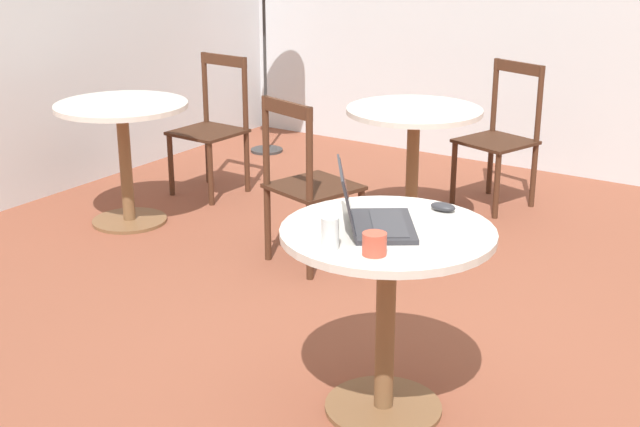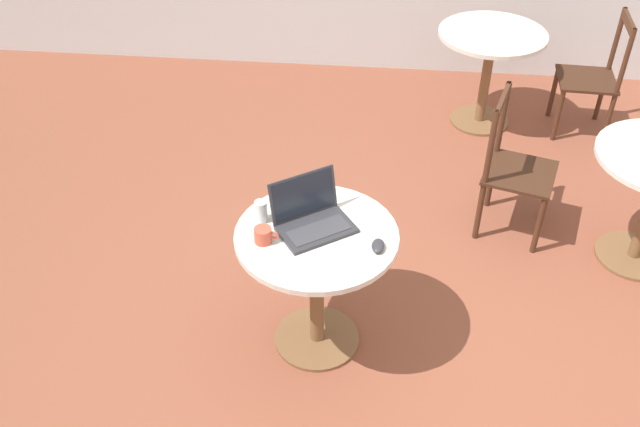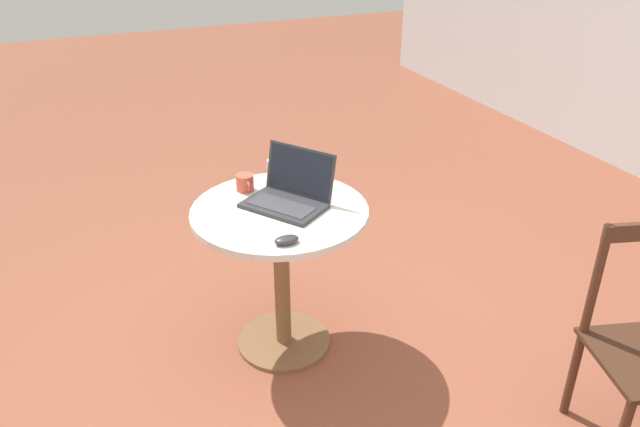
% 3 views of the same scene
% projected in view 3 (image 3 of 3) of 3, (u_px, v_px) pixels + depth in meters
% --- Properties ---
extents(ground_plane, '(16.00, 16.00, 0.00)m').
position_uv_depth(ground_plane, '(301.00, 380.00, 2.83)').
color(ground_plane, brown).
extents(cafe_table_near, '(0.78, 0.78, 0.74)m').
position_uv_depth(cafe_table_near, '(281.00, 244.00, 2.80)').
color(cafe_table_near, brown).
rests_on(cafe_table_near, ground_plane).
extents(laptop, '(0.44, 0.42, 0.23)m').
position_uv_depth(laptop, '(289.00, 194.00, 2.73)').
color(laptop, '#2D2D33').
rests_on(laptop, cafe_table_near).
extents(mouse, '(0.06, 0.10, 0.03)m').
position_uv_depth(mouse, '(287.00, 240.00, 2.44)').
color(mouse, '#2D2D33').
rests_on(mouse, cafe_table_near).
extents(mug, '(0.12, 0.08, 0.08)m').
position_uv_depth(mug, '(245.00, 183.00, 2.86)').
color(mug, '#C64C38').
rests_on(mug, cafe_table_near).
extents(drinking_glass, '(0.06, 0.06, 0.11)m').
position_uv_depth(drinking_glass, '(274.00, 171.00, 2.94)').
color(drinking_glass, silver).
rests_on(drinking_glass, cafe_table_near).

